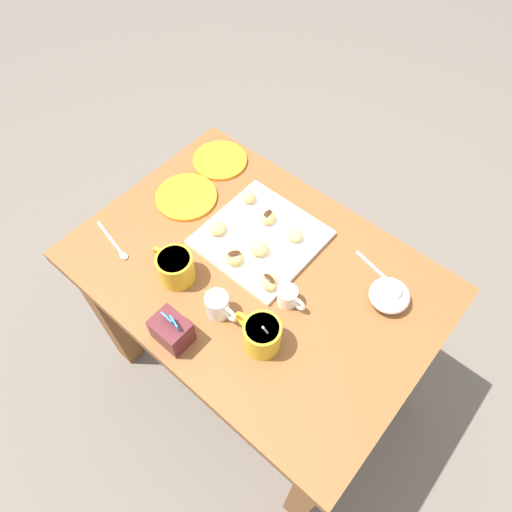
{
  "coord_description": "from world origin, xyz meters",
  "views": [
    {
      "loc": [
        -0.43,
        0.51,
        1.8
      ],
      "look_at": [
        0.02,
        -0.03,
        0.75
      ],
      "focal_mm": 32.57,
      "sensor_mm": 36.0,
      "label": 1
    }
  ],
  "objects_px": {
    "sugar_caddy": "(172,331)",
    "beignet_6": "(295,235)",
    "coffee_mug_mustard_left": "(261,334)",
    "saucer_orange_left": "(186,197)",
    "pastry_plate_square": "(261,238)",
    "beignet_2": "(268,217)",
    "dining_table": "(256,298)",
    "cream_pitcher_white": "(218,305)",
    "saucer_orange_right": "(220,160)",
    "coffee_mug_mustard_right": "(175,267)",
    "beignet_0": "(269,282)",
    "beignet_3": "(259,249)",
    "beignet_1": "(234,257)",
    "chocolate_sauce_pitcher": "(288,296)",
    "beignet_4": "(248,197)",
    "beignet_5": "(217,228)",
    "ice_cream_bowl": "(390,295)"
  },
  "relations": [
    {
      "from": "coffee_mug_mustard_left",
      "to": "saucer_orange_left",
      "type": "xyz_separation_m",
      "value": [
        0.47,
        -0.21,
        -0.04
      ]
    },
    {
      "from": "cream_pitcher_white",
      "to": "beignet_6",
      "type": "xyz_separation_m",
      "value": [
        -0.01,
        -0.3,
        -0.01
      ]
    },
    {
      "from": "pastry_plate_square",
      "to": "beignet_2",
      "type": "relative_size",
      "value": 6.66
    },
    {
      "from": "beignet_0",
      "to": "beignet_3",
      "type": "xyz_separation_m",
      "value": [
        0.09,
        -0.06,
        0.0
      ]
    },
    {
      "from": "dining_table",
      "to": "cream_pitcher_white",
      "type": "relative_size",
      "value": 9.32
    },
    {
      "from": "beignet_2",
      "to": "saucer_orange_left",
      "type": "bearing_deg",
      "value": 17.92
    },
    {
      "from": "coffee_mug_mustard_right",
      "to": "saucer_orange_right",
      "type": "relative_size",
      "value": 0.77
    },
    {
      "from": "sugar_caddy",
      "to": "saucer_orange_left",
      "type": "relative_size",
      "value": 0.57
    },
    {
      "from": "cream_pitcher_white",
      "to": "sugar_caddy",
      "type": "bearing_deg",
      "value": 73.77
    },
    {
      "from": "sugar_caddy",
      "to": "beignet_5",
      "type": "relative_size",
      "value": 2.09
    },
    {
      "from": "beignet_0",
      "to": "beignet_2",
      "type": "relative_size",
      "value": 1.14
    },
    {
      "from": "coffee_mug_mustard_left",
      "to": "beignet_3",
      "type": "relative_size",
      "value": 2.7
    },
    {
      "from": "coffee_mug_mustard_right",
      "to": "beignet_0",
      "type": "distance_m",
      "value": 0.25
    },
    {
      "from": "chocolate_sauce_pitcher",
      "to": "beignet_0",
      "type": "distance_m",
      "value": 0.06
    },
    {
      "from": "saucer_orange_right",
      "to": "beignet_5",
      "type": "xyz_separation_m",
      "value": [
        -0.2,
        0.22,
        0.03
      ]
    },
    {
      "from": "coffee_mug_mustard_right",
      "to": "cream_pitcher_white",
      "type": "height_order",
      "value": "coffee_mug_mustard_right"
    },
    {
      "from": "sugar_caddy",
      "to": "saucer_orange_left",
      "type": "bearing_deg",
      "value": -48.37
    },
    {
      "from": "sugar_caddy",
      "to": "beignet_0",
      "type": "distance_m",
      "value": 0.28
    },
    {
      "from": "saucer_orange_left",
      "to": "beignet_4",
      "type": "distance_m",
      "value": 0.19
    },
    {
      "from": "ice_cream_bowl",
      "to": "saucer_orange_left",
      "type": "height_order",
      "value": "ice_cream_bowl"
    },
    {
      "from": "pastry_plate_square",
      "to": "saucer_orange_right",
      "type": "bearing_deg",
      "value": -26.65
    },
    {
      "from": "pastry_plate_square",
      "to": "beignet_6",
      "type": "height_order",
      "value": "beignet_6"
    },
    {
      "from": "ice_cream_bowl",
      "to": "beignet_1",
      "type": "relative_size",
      "value": 2.11
    },
    {
      "from": "ice_cream_bowl",
      "to": "beignet_0",
      "type": "distance_m",
      "value": 0.31
    },
    {
      "from": "beignet_2",
      "to": "beignet_6",
      "type": "distance_m",
      "value": 0.1
    },
    {
      "from": "beignet_1",
      "to": "sugar_caddy",
      "type": "bearing_deg",
      "value": 97.0
    },
    {
      "from": "chocolate_sauce_pitcher",
      "to": "beignet_3",
      "type": "relative_size",
      "value": 1.78
    },
    {
      "from": "beignet_1",
      "to": "beignet_4",
      "type": "relative_size",
      "value": 1.15
    },
    {
      "from": "sugar_caddy",
      "to": "beignet_2",
      "type": "distance_m",
      "value": 0.42
    },
    {
      "from": "cream_pitcher_white",
      "to": "beignet_4",
      "type": "relative_size",
      "value": 2.44
    },
    {
      "from": "dining_table",
      "to": "beignet_5",
      "type": "bearing_deg",
      "value": -7.45
    },
    {
      "from": "sugar_caddy",
      "to": "beignet_3",
      "type": "distance_m",
      "value": 0.32
    },
    {
      "from": "coffee_mug_mustard_right",
      "to": "beignet_1",
      "type": "height_order",
      "value": "coffee_mug_mustard_right"
    },
    {
      "from": "coffee_mug_mustard_right",
      "to": "beignet_4",
      "type": "distance_m",
      "value": 0.31
    },
    {
      "from": "sugar_caddy",
      "to": "beignet_6",
      "type": "xyz_separation_m",
      "value": [
        -0.04,
        -0.42,
        -0.01
      ]
    },
    {
      "from": "sugar_caddy",
      "to": "saucer_orange_right",
      "type": "bearing_deg",
      "value": -57.49
    },
    {
      "from": "saucer_orange_left",
      "to": "cream_pitcher_white",
      "type": "bearing_deg",
      "value": 147.32
    },
    {
      "from": "saucer_orange_right",
      "to": "beignet_3",
      "type": "height_order",
      "value": "beignet_3"
    },
    {
      "from": "sugar_caddy",
      "to": "beignet_6",
      "type": "distance_m",
      "value": 0.43
    },
    {
      "from": "chocolate_sauce_pitcher",
      "to": "beignet_4",
      "type": "height_order",
      "value": "chocolate_sauce_pitcher"
    },
    {
      "from": "beignet_1",
      "to": "beignet_2",
      "type": "height_order",
      "value": "same"
    },
    {
      "from": "chocolate_sauce_pitcher",
      "to": "beignet_6",
      "type": "height_order",
      "value": "chocolate_sauce_pitcher"
    },
    {
      "from": "cream_pitcher_white",
      "to": "beignet_6",
      "type": "relative_size",
      "value": 2.22
    },
    {
      "from": "beignet_3",
      "to": "beignet_4",
      "type": "xyz_separation_m",
      "value": [
        0.14,
        -0.12,
        -0.0
      ]
    },
    {
      "from": "saucer_orange_right",
      "to": "beignet_1",
      "type": "xyz_separation_m",
      "value": [
        -0.3,
        0.26,
        0.03
      ]
    },
    {
      "from": "saucer_orange_right",
      "to": "beignet_2",
      "type": "relative_size",
      "value": 3.81
    },
    {
      "from": "sugar_caddy",
      "to": "saucer_orange_left",
      "type": "xyz_separation_m",
      "value": [
        0.3,
        -0.34,
        -0.04
      ]
    },
    {
      "from": "cream_pitcher_white",
      "to": "coffee_mug_mustard_right",
      "type": "bearing_deg",
      "value": -2.44
    },
    {
      "from": "beignet_0",
      "to": "beignet_5",
      "type": "bearing_deg",
      "value": -10.25
    },
    {
      "from": "coffee_mug_mustard_right",
      "to": "saucer_orange_left",
      "type": "bearing_deg",
      "value": -49.47
    }
  ]
}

